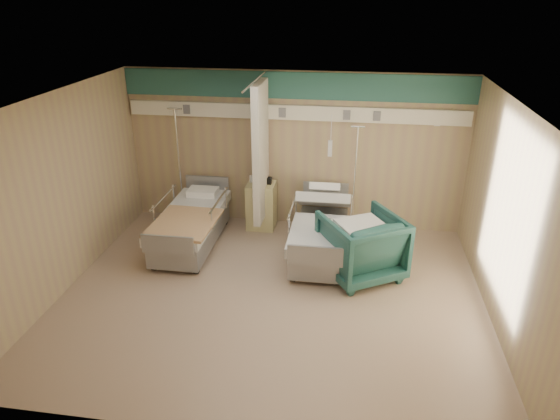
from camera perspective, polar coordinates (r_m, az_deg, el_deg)
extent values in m
cube|color=gray|center=(7.31, -0.97, -9.70)|extent=(6.00, 5.00, 0.00)
cube|color=tan|center=(8.95, 1.61, 6.79)|extent=(6.00, 0.04, 2.80)
cube|color=tan|center=(4.51, -6.46, -12.39)|extent=(6.00, 0.04, 2.80)
cube|color=tan|center=(7.69, -23.70, 1.70)|extent=(0.04, 5.00, 2.80)
cube|color=tan|center=(6.84, 24.56, -1.15)|extent=(0.04, 5.00, 2.80)
cube|color=white|center=(6.20, -1.16, 12.32)|extent=(6.00, 5.00, 0.04)
cube|color=#29615B|center=(8.66, 1.68, 14.03)|extent=(6.00, 0.04, 0.45)
cube|color=white|center=(8.72, 1.62, 11.09)|extent=(5.88, 0.08, 0.25)
cylinder|color=silver|center=(7.84, -2.86, 14.51)|extent=(0.03, 1.80, 0.03)
cube|color=beige|center=(8.47, -2.22, 6.55)|extent=(0.12, 0.90, 2.35)
cube|color=#D3C984|center=(9.10, -2.13, 0.51)|extent=(0.50, 0.48, 0.85)
imported|color=#1F4D48|center=(7.63, 9.27, -4.08)|extent=(1.48, 1.50, 1.00)
cube|color=white|center=(7.37, 9.37, -0.49)|extent=(0.85, 0.82, 0.07)
cylinder|color=silver|center=(9.20, 8.16, -2.25)|extent=(0.35, 0.35, 0.03)
cylinder|color=silver|center=(8.83, 8.52, 3.30)|extent=(0.03, 0.03, 1.94)
cylinder|color=silver|center=(8.53, 8.92, 9.38)|extent=(0.23, 0.03, 0.03)
cylinder|color=silver|center=(9.71, -10.92, -0.98)|extent=(0.38, 0.38, 0.03)
cylinder|color=silver|center=(9.32, -11.42, 4.87)|extent=(0.03, 0.03, 2.13)
cylinder|color=silver|center=(9.04, -11.98, 11.26)|extent=(0.26, 0.03, 0.03)
cube|color=black|center=(8.05, 5.19, -1.13)|extent=(0.16, 0.08, 0.04)
cube|color=tan|center=(8.05, -10.89, -1.46)|extent=(0.99, 1.23, 0.04)
cube|color=black|center=(8.93, -1.61, 3.39)|extent=(0.21, 0.13, 0.11)
cylinder|color=white|center=(9.01, -3.25, 3.59)|extent=(0.09, 0.09, 0.12)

